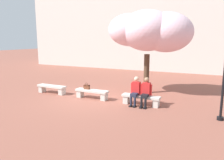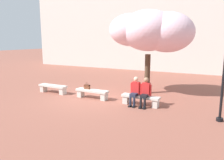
% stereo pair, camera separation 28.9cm
% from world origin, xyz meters
% --- Properties ---
extents(ground_plane, '(100.00, 100.00, 0.00)m').
position_xyz_m(ground_plane, '(0.00, 0.00, 0.00)').
color(ground_plane, '#8E5142').
extents(building_facade, '(28.00, 4.00, 7.59)m').
position_xyz_m(building_facade, '(0.00, 12.89, 3.80)').
color(building_facade, beige).
rests_on(building_facade, ground).
extents(stone_bench_west_end, '(1.74, 0.44, 0.45)m').
position_xyz_m(stone_bench_west_end, '(-2.56, 0.00, 0.30)').
color(stone_bench_west_end, beige).
rests_on(stone_bench_west_end, ground).
extents(stone_bench_near_west, '(1.74, 0.44, 0.45)m').
position_xyz_m(stone_bench_near_west, '(-0.00, 0.00, 0.30)').
color(stone_bench_near_west, beige).
rests_on(stone_bench_near_west, ground).
extents(stone_bench_center, '(1.74, 0.44, 0.45)m').
position_xyz_m(stone_bench_center, '(2.56, 0.00, 0.30)').
color(stone_bench_center, beige).
rests_on(stone_bench_center, ground).
extents(person_seated_left, '(0.51, 0.69, 1.29)m').
position_xyz_m(person_seated_left, '(2.33, -0.05, 0.70)').
color(person_seated_left, black).
rests_on(person_seated_left, ground).
extents(person_seated_right, '(0.51, 0.68, 1.29)m').
position_xyz_m(person_seated_right, '(2.80, -0.05, 0.70)').
color(person_seated_right, black).
rests_on(person_seated_right, ground).
extents(handbag, '(0.30, 0.15, 0.34)m').
position_xyz_m(handbag, '(-0.31, 0.03, 0.58)').
color(handbag, brown).
rests_on(handbag, stone_bench_near_west).
extents(cherry_tree_main, '(4.43, 3.21, 4.47)m').
position_xyz_m(cherry_tree_main, '(2.21, 2.42, 3.36)').
color(cherry_tree_main, '#473323').
rests_on(cherry_tree_main, ground).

